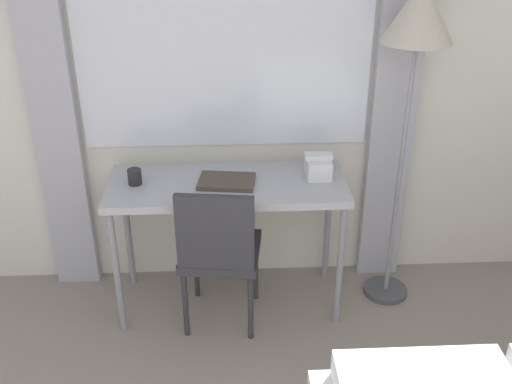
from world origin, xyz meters
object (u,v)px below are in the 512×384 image
at_px(book, 227,181).
at_px(desk_chair, 219,249).
at_px(mug, 135,177).
at_px(desk, 228,194).
at_px(telephone, 318,166).
at_px(standing_lamp, 417,32).

bearing_deg(book, desk_chair, -104.39).
relative_size(book, mug, 3.77).
relative_size(desk, book, 4.02).
distance_m(desk_chair, book, 0.35).
bearing_deg(desk_chair, desk, 82.98).
bearing_deg(desk, desk_chair, -104.27).
bearing_deg(mug, desk, -0.80).
xyz_separation_m(telephone, mug, (-0.95, -0.06, -0.01)).
bearing_deg(telephone, desk_chair, -153.93).
bearing_deg(book, telephone, 8.94).
relative_size(desk, desk_chair, 1.46).
bearing_deg(book, desk, 77.47).
height_order(desk_chair, mug, desk_chair).
relative_size(standing_lamp, telephone, 9.61).
bearing_deg(standing_lamp, desk_chair, -166.76).
height_order(book, mug, mug).
bearing_deg(desk, book, -102.53).
relative_size(desk_chair, book, 2.76).
bearing_deg(standing_lamp, telephone, 175.61).
distance_m(standing_lamp, book, 1.18).
height_order(standing_lamp, book, standing_lamp).
xyz_separation_m(standing_lamp, mug, (-1.39, -0.02, -0.72)).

